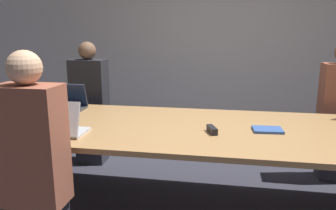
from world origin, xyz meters
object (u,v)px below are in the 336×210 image
(laptop_near_left, at_px, (62,125))
(stapler, at_px, (212,130))
(laptop_far_left, at_px, (69,102))
(person_near_left, at_px, (34,167))
(cup_near_left, at_px, (34,127))
(person_far_left, at_px, (90,106))

(laptop_near_left, relative_size, stapler, 2.02)
(laptop_far_left, bearing_deg, person_near_left, -73.86)
(cup_near_left, bearing_deg, person_near_left, -59.80)
(laptop_near_left, height_order, stapler, laptop_near_left)
(person_near_left, height_order, stapler, person_near_left)
(person_near_left, relative_size, stapler, 9.18)
(person_near_left, distance_m, cup_near_left, 0.52)
(person_far_left, height_order, laptop_near_left, person_far_left)
(person_far_left, bearing_deg, stapler, -36.38)
(laptop_far_left, height_order, person_near_left, person_near_left)
(person_far_left, xyz_separation_m, person_near_left, (0.36, -1.74, 0.01))
(person_near_left, distance_m, stapler, 1.29)
(laptop_far_left, height_order, laptop_near_left, laptop_near_left)
(laptop_far_left, distance_m, laptop_near_left, 0.86)
(laptop_near_left, distance_m, stapler, 1.14)
(laptop_far_left, relative_size, laptop_near_left, 1.03)
(cup_near_left, relative_size, stapler, 0.63)
(laptop_near_left, bearing_deg, laptop_far_left, -66.88)
(person_near_left, relative_size, cup_near_left, 14.59)
(laptop_far_left, xyz_separation_m, person_far_left, (-0.01, 0.53, -0.16))
(laptop_far_left, bearing_deg, stapler, -20.60)
(person_far_left, height_order, person_near_left, person_near_left)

